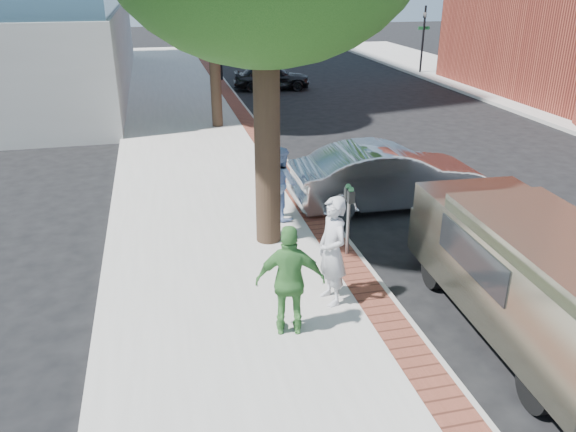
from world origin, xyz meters
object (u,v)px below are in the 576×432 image
object	(u,v)px
parking_meter	(349,205)
person_green	(290,281)
bg_car	(272,76)
person_officer	(281,183)
sedan_silver	(387,176)
van	(528,270)
person_gray	(332,251)

from	to	relation	value
parking_meter	person_green	world-z (taller)	person_green
person_green	bg_car	distance (m)	21.34
bg_car	person_officer	bearing A→B (deg)	175.82
person_green	bg_car	xyz separation A→B (m)	(4.06, 20.95, -0.41)
person_green	sedan_silver	size ratio (longest dim) A/B	0.38
person_officer	person_green	distance (m)	4.60
person_green	bg_car	size ratio (longest dim) A/B	0.47
parking_meter	sedan_silver	distance (m)	3.23
parking_meter	bg_car	distance (m)	18.74
parking_meter	van	bearing A→B (deg)	-54.84
sedan_silver	bg_car	distance (m)	16.02
person_gray	person_green	distance (m)	1.15
person_green	bg_car	world-z (taller)	person_green
sedan_silver	parking_meter	bearing A→B (deg)	143.69
person_gray	sedan_silver	distance (m)	5.04
person_gray	van	size ratio (longest dim) A/B	0.36
parking_meter	sedan_silver	bearing A→B (deg)	53.54
parking_meter	bg_car	world-z (taller)	parking_meter
person_gray	person_green	world-z (taller)	person_gray
parking_meter	person_gray	distance (m)	1.85
van	person_gray	bearing A→B (deg)	159.60
person_gray	bg_car	world-z (taller)	person_gray
bg_car	van	xyz separation A→B (m)	(-0.29, -21.45, 0.40)
person_green	van	distance (m)	3.80
person_gray	person_officer	bearing A→B (deg)	170.15
person_gray	person_officer	distance (m)	3.79
parking_meter	person_gray	world-z (taller)	person_gray
bg_car	sedan_silver	bearing A→B (deg)	-174.65
parking_meter	sedan_silver	size ratio (longest dim) A/B	0.31
sedan_silver	van	world-z (taller)	van
sedan_silver	bg_car	xyz separation A→B (m)	(0.41, 16.01, -0.13)
person_officer	sedan_silver	size ratio (longest dim) A/B	0.35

